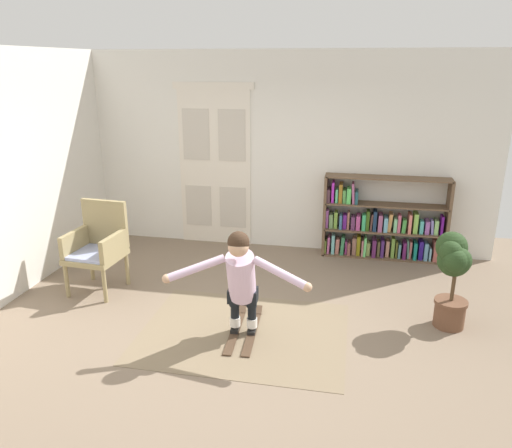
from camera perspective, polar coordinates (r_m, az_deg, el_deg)
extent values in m
plane|color=#7A6754|center=(5.38, -0.52, -12.09)|extent=(7.20, 7.20, 0.00)
cube|color=silver|center=(7.32, 3.64, 8.24)|extent=(6.00, 0.10, 2.90)
cube|color=silver|center=(6.46, -26.92, 4.95)|extent=(0.10, 6.00, 2.90)
cube|color=silver|center=(7.62, -6.78, 6.44)|extent=(0.55, 0.04, 2.35)
cube|color=beige|center=(7.51, -6.97, 10.27)|extent=(0.41, 0.01, 0.76)
cube|color=beige|center=(7.74, -6.66, 2.15)|extent=(0.41, 0.01, 0.64)
cube|color=silver|center=(7.47, -2.73, 6.31)|extent=(0.55, 0.04, 2.35)
cube|color=beige|center=(7.36, -2.83, 10.22)|extent=(0.41, 0.01, 0.76)
cube|color=beige|center=(7.59, -2.70, 1.93)|extent=(0.41, 0.01, 0.64)
cube|color=silver|center=(7.39, -5.03, 15.72)|extent=(1.22, 0.04, 0.10)
cube|color=#7B6950|center=(5.32, -1.45, -12.43)|extent=(2.15, 1.66, 0.01)
cube|color=brown|center=(7.26, 7.99, 1.09)|extent=(0.04, 0.30, 1.20)
cube|color=brown|center=(7.37, 21.29, 0.26)|extent=(0.04, 0.30, 1.20)
cube|color=brown|center=(7.46, 14.33, -3.63)|extent=(1.70, 0.30, 0.02)
cube|color=brown|center=(7.33, 14.57, -0.78)|extent=(1.70, 0.30, 0.02)
cube|color=brown|center=(7.21, 14.81, 2.16)|extent=(1.70, 0.30, 0.02)
cube|color=brown|center=(7.12, 15.07, 5.19)|extent=(1.70, 0.30, 0.02)
cube|color=#89A443|center=(7.40, 8.07, -2.51)|extent=(0.03, 0.14, 0.20)
cube|color=#D565A7|center=(7.42, 8.44, -2.24)|extent=(0.04, 0.21, 0.25)
cube|color=#71BEBC|center=(7.38, 8.93, -2.24)|extent=(0.04, 0.16, 0.29)
cube|color=#C37367|center=(7.40, 9.42, -2.46)|extent=(0.06, 0.14, 0.23)
cube|color=#357B4F|center=(7.39, 10.00, -2.36)|extent=(0.06, 0.21, 0.27)
cube|color=#CB4CA7|center=(7.41, 10.39, -2.61)|extent=(0.03, 0.14, 0.19)
cube|color=brown|center=(7.39, 10.72, -2.70)|extent=(0.04, 0.20, 0.19)
cube|color=#8F6456|center=(7.40, 11.32, -2.43)|extent=(0.06, 0.16, 0.26)
cube|color=olive|center=(7.39, 11.79, -2.34)|extent=(0.05, 0.20, 0.29)
cube|color=#AB6A6D|center=(7.40, 12.23, -2.57)|extent=(0.03, 0.22, 0.24)
cube|color=#67D670|center=(7.39, 12.51, -2.41)|extent=(0.04, 0.23, 0.29)
cube|color=#B7D270|center=(7.42, 12.86, -2.74)|extent=(0.05, 0.14, 0.20)
cube|color=#572055|center=(7.39, 13.51, -2.59)|extent=(0.05, 0.23, 0.26)
cube|color=olive|center=(7.43, 14.00, -2.70)|extent=(0.04, 0.15, 0.22)
cube|color=#46246A|center=(7.42, 14.41, -2.60)|extent=(0.04, 0.23, 0.26)
cube|color=tan|center=(7.43, 14.97, -2.69)|extent=(0.05, 0.15, 0.24)
cube|color=olive|center=(7.40, 15.56, -2.59)|extent=(0.05, 0.15, 0.30)
cube|color=#4A501D|center=(7.42, 15.95, -2.82)|extent=(0.03, 0.14, 0.24)
cube|color=teal|center=(7.45, 16.25, -2.87)|extent=(0.04, 0.21, 0.21)
cube|color=#591B53|center=(7.43, 16.78, -2.83)|extent=(0.04, 0.20, 0.25)
cube|color=#619A85|center=(7.45, 17.17, -2.72)|extent=(0.04, 0.16, 0.27)
cube|color=#C46E6C|center=(7.46, 17.43, -2.80)|extent=(0.04, 0.15, 0.25)
cube|color=#157C70|center=(7.45, 17.93, -2.86)|extent=(0.04, 0.21, 0.25)
cube|color=navy|center=(7.48, 18.52, -2.76)|extent=(0.06, 0.20, 0.28)
cube|color=#5A8CAC|center=(7.48, 19.04, -2.90)|extent=(0.05, 0.21, 0.25)
cube|color=#7CB2C7|center=(7.50, 19.46, -3.14)|extent=(0.03, 0.23, 0.19)
cube|color=#A5554D|center=(7.48, 20.03, -2.82)|extent=(0.06, 0.23, 0.30)
cube|color=#C566D2|center=(7.28, 8.28, 0.68)|extent=(0.04, 0.14, 0.26)
cube|color=#729B5D|center=(7.29, 8.71, 0.45)|extent=(0.06, 0.18, 0.21)
cube|color=#79A841|center=(7.29, 9.24, 0.56)|extent=(0.05, 0.17, 0.24)
cube|color=#36638C|center=(7.27, 9.81, 0.37)|extent=(0.04, 0.21, 0.21)
cube|color=#611E82|center=(7.27, 10.25, 0.35)|extent=(0.05, 0.15, 0.21)
cube|color=#9B6253|center=(7.26, 10.66, 0.49)|extent=(0.03, 0.16, 0.26)
cube|color=#5B2D57|center=(7.26, 11.18, 0.20)|extent=(0.06, 0.16, 0.20)
cube|color=#B6478B|center=(7.28, 11.75, 0.27)|extent=(0.06, 0.21, 0.21)
cube|color=#39AE6A|center=(7.26, 12.38, 0.27)|extent=(0.05, 0.16, 0.24)
cube|color=#325416|center=(7.26, 12.82, 0.47)|extent=(0.05, 0.16, 0.29)
cube|color=brown|center=(7.26, 13.25, 0.26)|extent=(0.04, 0.15, 0.25)
cube|color=navy|center=(7.28, 13.60, 0.47)|extent=(0.05, 0.22, 0.30)
cube|color=#9B5380|center=(7.29, 14.19, 0.23)|extent=(0.06, 0.24, 0.24)
cube|color=#66A9C5|center=(7.29, 14.78, 0.05)|extent=(0.05, 0.22, 0.21)
cube|color=tan|center=(7.30, 15.25, 0.27)|extent=(0.07, 0.19, 0.27)
cube|color=#78C48C|center=(7.31, 15.82, -0.02)|extent=(0.04, 0.20, 0.20)
cube|color=#C4597A|center=(7.28, 16.24, 0.11)|extent=(0.04, 0.15, 0.26)
cube|color=green|center=(7.30, 16.77, -0.16)|extent=(0.06, 0.14, 0.20)
cube|color=#D5796C|center=(7.31, 17.38, 0.14)|extent=(0.04, 0.22, 0.28)
cube|color=#85C450|center=(7.34, 17.98, 0.19)|extent=(0.06, 0.21, 0.29)
cube|color=#49ABAA|center=(7.34, 18.61, -0.28)|extent=(0.05, 0.15, 0.19)
cube|color=#9155A6|center=(7.38, 19.17, -0.25)|extent=(0.06, 0.21, 0.19)
cube|color=#7A76BD|center=(7.36, 19.71, -0.27)|extent=(0.05, 0.14, 0.21)
cube|color=#8AC673|center=(7.38, 20.11, -0.25)|extent=(0.05, 0.19, 0.21)
cube|color=#5C1483|center=(7.36, 20.71, -0.10)|extent=(0.03, 0.18, 0.28)
cube|color=#523440|center=(7.16, 8.43, 3.35)|extent=(0.05, 0.21, 0.19)
cube|color=#BB2BC8|center=(7.17, 8.93, 3.76)|extent=(0.03, 0.21, 0.29)
cube|color=#59C68A|center=(7.18, 9.36, 3.35)|extent=(0.03, 0.20, 0.19)
cube|color=olive|center=(7.17, 9.80, 3.63)|extent=(0.05, 0.23, 0.27)
cube|color=#519649|center=(7.19, 10.23, 3.29)|extent=(0.05, 0.23, 0.19)
cube|color=#54C95A|center=(7.15, 10.72, 3.31)|extent=(0.06, 0.19, 0.22)
cube|color=#A25482|center=(7.14, 11.22, 3.57)|extent=(0.05, 0.19, 0.30)
cube|color=#1F4C56|center=(7.17, 11.59, 3.15)|extent=(0.04, 0.23, 0.18)
cylinder|color=#98865B|center=(6.39, -21.11, -6.18)|extent=(0.05, 0.05, 0.42)
cylinder|color=#98865B|center=(6.10, -17.15, -6.88)|extent=(0.05, 0.05, 0.42)
cylinder|color=#98865B|center=(6.77, -18.53, -4.49)|extent=(0.05, 0.05, 0.42)
cylinder|color=#98865B|center=(6.50, -14.71, -5.07)|extent=(0.05, 0.05, 0.42)
cube|color=#98865B|center=(6.34, -18.09, -3.64)|extent=(0.65, 0.65, 0.06)
cube|color=#A0ABD6|center=(6.33, -18.13, -3.22)|extent=(0.58, 0.58, 0.04)
cube|color=#98865B|center=(6.44, -17.09, 0.10)|extent=(0.60, 0.11, 0.60)
cube|color=#98865B|center=(6.44, -20.24, -1.95)|extent=(0.10, 0.56, 0.28)
cube|color=#98865B|center=(6.14, -16.14, -2.47)|extent=(0.10, 0.56, 0.28)
cylinder|color=brown|center=(5.75, 21.53, -9.59)|extent=(0.32, 0.32, 0.31)
cylinder|color=brown|center=(5.70, 21.69, -8.39)|extent=(0.34, 0.34, 0.04)
cylinder|color=#4C3823|center=(5.61, 21.92, -6.56)|extent=(0.04, 0.04, 0.36)
sphere|color=#233A1A|center=(5.46, 22.34, -3.94)|extent=(0.28, 0.28, 0.28)
sphere|color=#233A1A|center=(5.41, 21.66, -3.03)|extent=(0.23, 0.23, 0.23)
sphere|color=#233A1A|center=(5.39, 22.09, -3.97)|extent=(0.24, 0.24, 0.24)
sphere|color=#233A1A|center=(5.58, 21.97, -3.95)|extent=(0.34, 0.34, 0.34)
sphere|color=#233A1A|center=(5.55, 21.74, -2.48)|extent=(0.33, 0.33, 0.33)
cube|color=#483424|center=(5.33, -2.43, -12.26)|extent=(0.14, 0.93, 0.01)
cube|color=#483424|center=(5.69, -1.64, -9.79)|extent=(0.10, 0.12, 0.06)
cube|color=black|center=(5.30, -2.47, -12.15)|extent=(0.09, 0.12, 0.04)
cube|color=#483424|center=(5.30, -0.47, -12.41)|extent=(0.14, 0.93, 0.01)
cube|color=#483424|center=(5.66, 0.18, -9.91)|extent=(0.10, 0.12, 0.06)
cube|color=black|center=(5.27, -0.50, -12.29)|extent=(0.09, 0.12, 0.04)
cylinder|color=white|center=(5.27, -2.44, -11.22)|extent=(0.12, 0.12, 0.10)
cylinder|color=black|center=(5.18, -2.47, -9.29)|extent=(0.10, 0.10, 0.30)
cylinder|color=black|center=(5.10, -2.54, -8.30)|extent=(0.12, 0.12, 0.22)
cylinder|color=white|center=(5.24, -0.47, -11.36)|extent=(0.12, 0.12, 0.10)
cylinder|color=black|center=(5.15, -0.48, -9.42)|extent=(0.10, 0.10, 0.30)
cylinder|color=black|center=(5.08, -0.52, -8.43)|extent=(0.12, 0.12, 0.22)
cube|color=black|center=(5.09, -1.53, -8.25)|extent=(0.31, 0.20, 0.14)
cylinder|color=silver|center=(4.90, -1.72, -6.12)|extent=(0.31, 0.45, 0.58)
sphere|color=tan|center=(4.63, -2.06, -2.62)|extent=(0.21, 0.21, 0.20)
sphere|color=#382619|center=(4.62, -2.05, -2.12)|extent=(0.22, 0.22, 0.21)
cylinder|color=silver|center=(4.75, -7.00, -5.12)|extent=(0.55, 0.34, 0.23)
sphere|color=tan|center=(4.75, -10.33, -6.27)|extent=(0.10, 0.10, 0.09)
cylinder|color=silver|center=(4.61, 2.86, -5.70)|extent=(0.57, 0.28, 0.23)
sphere|color=tan|center=(4.53, 5.98, -7.29)|extent=(0.10, 0.10, 0.09)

